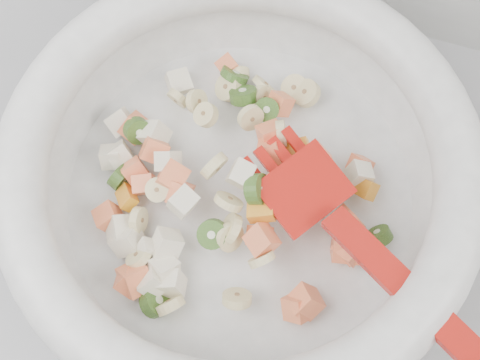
% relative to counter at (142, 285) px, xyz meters
% --- Properties ---
extents(counter, '(2.00, 0.60, 0.90)m').
position_rel_counter_xyz_m(counter, '(0.00, 0.00, 0.00)').
color(counter, gray).
rests_on(counter, ground).
extents(mixing_bowl, '(0.48, 0.41, 0.12)m').
position_rel_counter_xyz_m(mixing_bowl, '(0.16, 0.04, 0.51)').
color(mixing_bowl, white).
rests_on(mixing_bowl, counter).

